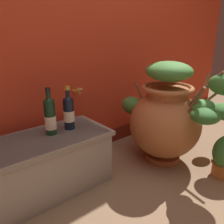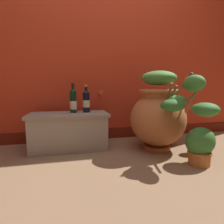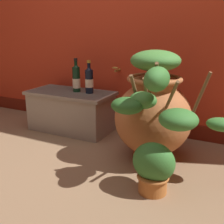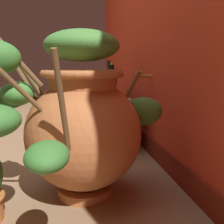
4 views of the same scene
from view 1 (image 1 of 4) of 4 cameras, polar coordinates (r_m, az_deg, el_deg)
terracotta_urn at (r=1.93m, az=13.70°, el=-1.11°), size 0.87×0.92×0.83m
stone_ledge at (r=1.66m, az=-15.25°, el=-11.58°), size 0.83×0.42×0.39m
wine_bottle_left at (r=1.58m, az=-14.96°, el=-0.84°), size 0.07×0.07×0.32m
wine_bottle_middle at (r=1.64m, az=-10.54°, el=0.15°), size 0.08×0.08×0.30m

